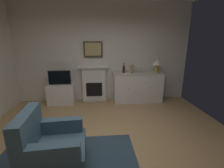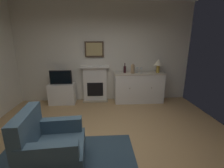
{
  "view_description": "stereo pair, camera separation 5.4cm",
  "coord_description": "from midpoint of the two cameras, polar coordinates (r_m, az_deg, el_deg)",
  "views": [
    {
      "loc": [
        -0.12,
        -2.27,
        1.79
      ],
      "look_at": [
        0.12,
        0.63,
        1.0
      ],
      "focal_mm": 24.86,
      "sensor_mm": 36.0,
      "label": 1
    },
    {
      "loc": [
        -0.07,
        -2.27,
        1.79
      ],
      "look_at": [
        0.12,
        0.63,
        1.0
      ],
      "focal_mm": 24.86,
      "sensor_mm": 36.0,
      "label": 2
    }
  ],
  "objects": [
    {
      "name": "fireplace_unit",
      "position": [
        4.8,
        -6.91,
        0.08
      ],
      "size": [
        0.87,
        0.3,
        1.1
      ],
      "color": "white",
      "rests_on": "ground_plane"
    },
    {
      "name": "wall_rear",
      "position": [
        4.78,
        -3.7,
        11.12
      ],
      "size": [
        5.25,
        0.06,
        2.91
      ],
      "primitive_type": "cube",
      "color": "silver",
      "rests_on": "ground_plane"
    },
    {
      "name": "wine_bottle",
      "position": [
        4.61,
        4.02,
        5.46
      ],
      "size": [
        0.08,
        0.08,
        0.29
      ],
      "color": "#331419",
      "rests_on": "sideboard_cabinet"
    },
    {
      "name": "wine_glass_left",
      "position": [
        4.66,
        8.5,
        5.6
      ],
      "size": [
        0.07,
        0.07,
        0.16
      ],
      "color": "silver",
      "rests_on": "sideboard_cabinet"
    },
    {
      "name": "framed_picture",
      "position": [
        4.69,
        -7.3,
        12.55
      ],
      "size": [
        0.55,
        0.04,
        0.45
      ],
      "color": "#473323"
    },
    {
      "name": "tv_set",
      "position": [
        4.71,
        -19.04,
        2.26
      ],
      "size": [
        0.62,
        0.07,
        0.4
      ],
      "color": "black",
      "rests_on": "tv_cabinet"
    },
    {
      "name": "ground_plane",
      "position": [
        2.92,
        -2.06,
        -23.81
      ],
      "size": [
        5.25,
        5.05,
        0.1
      ],
      "primitive_type": "cube",
      "color": "tan",
      "rests_on": "ground"
    },
    {
      "name": "armchair",
      "position": [
        2.47,
        -22.16,
        -20.8
      ],
      "size": [
        0.86,
        0.83,
        0.92
      ],
      "color": "#3F596B",
      "rests_on": "ground_plane"
    },
    {
      "name": "tv_cabinet",
      "position": [
        4.86,
        -18.47,
        -3.47
      ],
      "size": [
        0.75,
        0.42,
        0.61
      ],
      "color": "white",
      "rests_on": "ground_plane"
    },
    {
      "name": "vase_decorative",
      "position": [
        4.56,
        6.9,
        5.69
      ],
      "size": [
        0.11,
        0.11,
        0.28
      ],
      "color": "#9E7F5B",
      "rests_on": "sideboard_cabinet"
    },
    {
      "name": "wine_glass_center",
      "position": [
        4.62,
        10.02,
        5.46
      ],
      "size": [
        0.07,
        0.07,
        0.16
      ],
      "color": "silver",
      "rests_on": "sideboard_cabinet"
    },
    {
      "name": "table_lamp",
      "position": [
        4.81,
        15.95,
        7.38
      ],
      "size": [
        0.26,
        0.26,
        0.4
      ],
      "color": "#B79338",
      "rests_on": "sideboard_cabinet"
    },
    {
      "name": "sideboard_cabinet",
      "position": [
        4.79,
        9.12,
        -1.21
      ],
      "size": [
        1.48,
        0.49,
        0.91
      ],
      "color": "white",
      "rests_on": "ground_plane"
    }
  ]
}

